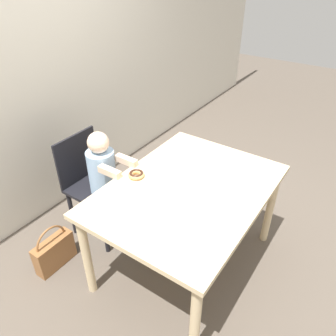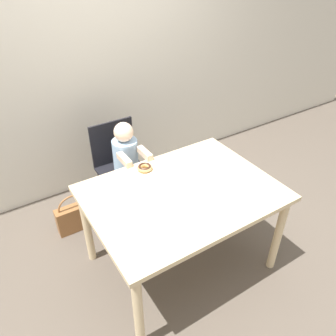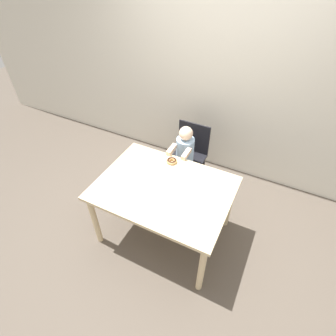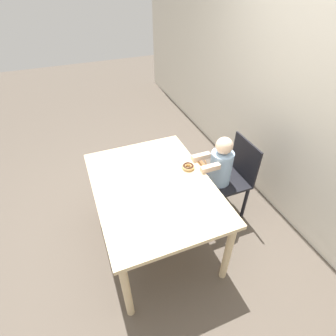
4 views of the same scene
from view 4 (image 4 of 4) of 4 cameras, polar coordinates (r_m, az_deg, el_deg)
ground_plane at (r=2.73m, az=-2.69°, el=-15.07°), size 12.00×12.00×0.00m
wall_back at (r=2.62m, az=27.94°, el=13.06°), size 8.00×0.05×2.50m
dining_table at (r=2.24m, az=-3.17°, el=-5.35°), size 1.29×0.96×0.73m
chair at (r=2.72m, az=13.12°, el=-2.23°), size 0.40×0.45×0.87m
child_figure at (r=2.64m, az=10.96°, el=-2.31°), size 0.23×0.37×0.97m
donut at (r=2.34m, az=4.42°, el=0.32°), size 0.11×0.11×0.04m
napkin at (r=2.28m, az=0.11°, el=-1.40°), size 0.30×0.30×0.00m
handbag at (r=3.23m, az=7.42°, el=-1.30°), size 0.32×0.10×0.38m
plate at (r=1.99m, az=4.38°, el=-9.05°), size 0.18×0.18×0.01m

